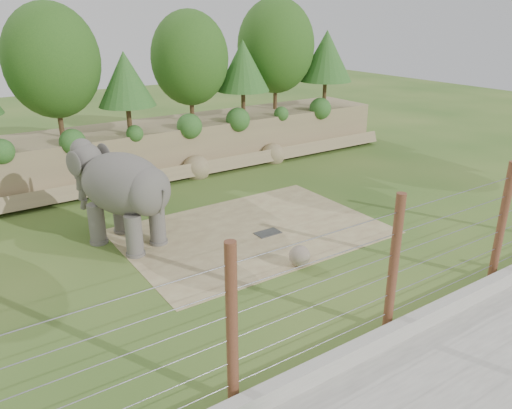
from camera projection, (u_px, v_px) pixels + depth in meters
ground at (288, 265)px, 17.34m from camera, size 90.00×90.00×0.00m
back_embankment at (151, 99)px, 26.01m from camera, size 30.00×5.52×8.77m
dirt_patch at (252, 231)px, 19.92m from camera, size 10.00×7.00×0.02m
drain_grate at (268, 233)px, 19.74m from camera, size 1.00×0.60×0.03m
elephant at (124, 198)px, 18.29m from camera, size 3.58×4.94×3.68m
stone_ball at (300, 256)px, 17.10m from camera, size 0.74×0.74×0.74m
retaining_wall at (402, 329)px, 13.39m from camera, size 26.00×0.35×0.50m
walkway at (466, 379)px, 11.93m from camera, size 26.00×4.00×0.01m
barrier_fence at (394, 264)px, 13.14m from camera, size 20.26×0.26×4.00m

